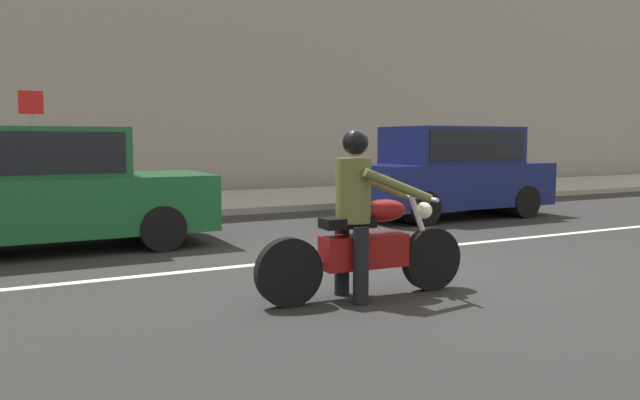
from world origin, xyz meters
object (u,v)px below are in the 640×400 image
Objects in this scene: motorcycle_with_rider_olive at (363,231)px; parked_sedan_forest_green at (44,188)px; parked_hatchback_navy at (451,171)px; pedestrian_bystander at (122,159)px; street_sign_post at (32,138)px.

parked_sedan_forest_green is (-2.58, 4.26, 0.21)m from motorcycle_with_rider_olive.
pedestrian_bystander is (-5.52, 4.84, 0.18)m from parked_hatchback_navy.
motorcycle_with_rider_olive is 8.41m from street_sign_post.
pedestrian_bystander is at bearing 38.09° from street_sign_post.
motorcycle_with_rider_olive is at bearing -72.28° from street_sign_post.
pedestrian_bystander reaches higher than motorcycle_with_rider_olive.
pedestrian_bystander is (1.92, 5.18, 0.23)m from parked_sedan_forest_green.
parked_hatchback_navy is (7.44, 0.35, 0.06)m from parked_sedan_forest_green.
parked_hatchback_navy is 8.15m from street_sign_post.
parked_hatchback_navy is at bearing -24.39° from street_sign_post.
parked_hatchback_navy is (4.86, 4.61, 0.27)m from motorcycle_with_rider_olive.
street_sign_post is (-2.54, 7.96, 0.92)m from motorcycle_with_rider_olive.
motorcycle_with_rider_olive is at bearing -86.02° from pedestrian_bystander.
pedestrian_bystander reaches higher than parked_sedan_forest_green.
parked_sedan_forest_green is 2.62× the size of pedestrian_bystander.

